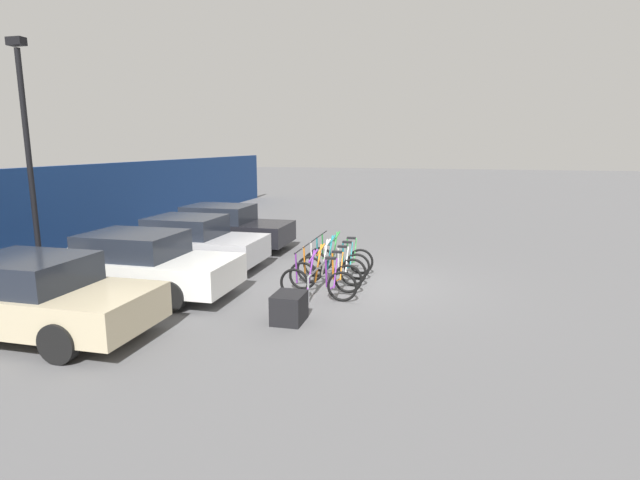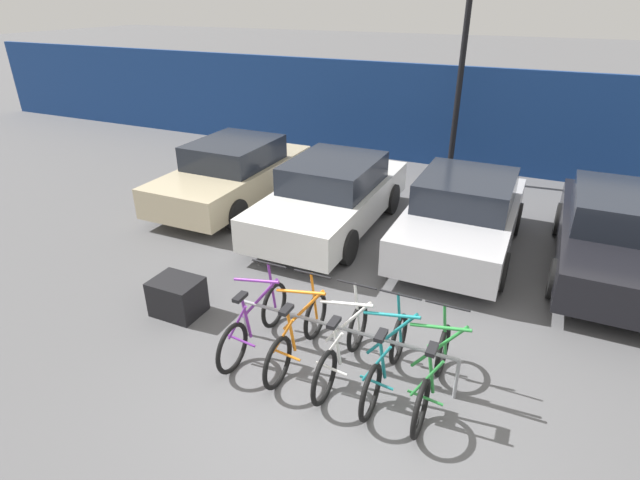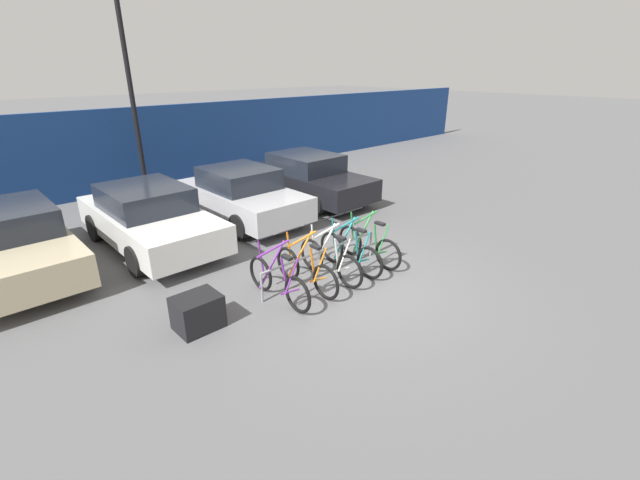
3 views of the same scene
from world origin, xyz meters
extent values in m
plane|color=#59595B|center=(0.00, 0.00, 0.00)|extent=(120.00, 120.00, 0.00)
cube|color=navy|center=(0.00, 9.50, 1.32)|extent=(36.00, 0.16, 2.64)
cylinder|color=gray|center=(-0.28, 0.68, 0.55)|extent=(2.88, 0.04, 0.04)
cylinder|color=gray|center=(-1.72, 0.68, 0.28)|extent=(0.04, 0.04, 0.55)
cylinder|color=gray|center=(1.16, 0.68, 0.28)|extent=(0.04, 0.04, 0.55)
torus|color=black|center=(-1.47, 0.00, 0.33)|extent=(0.06, 0.66, 0.66)
torus|color=black|center=(-1.47, 1.05, 0.33)|extent=(0.06, 0.66, 0.66)
cylinder|color=#752D99|center=(-1.47, 0.68, 0.65)|extent=(0.60, 0.04, 0.76)
cylinder|color=#752D99|center=(-1.47, 0.63, 0.96)|extent=(0.68, 0.04, 0.16)
cylinder|color=#752D99|center=(-1.47, 0.35, 0.59)|extent=(0.14, 0.04, 0.63)
cylinder|color=#752D99|center=(-1.47, 0.15, 0.61)|extent=(0.32, 0.03, 0.58)
cylinder|color=#752D99|center=(-1.47, 0.20, 0.31)|extent=(0.40, 0.03, 0.08)
cylinder|color=#752D99|center=(-1.47, 1.01, 0.68)|extent=(0.12, 0.04, 0.69)
cylinder|color=black|center=(-1.47, 0.97, 1.04)|extent=(0.52, 0.03, 0.03)
cube|color=black|center=(-1.47, 0.25, 0.93)|extent=(0.10, 0.22, 0.05)
torus|color=black|center=(-0.83, 0.00, 0.33)|extent=(0.06, 0.66, 0.66)
torus|color=black|center=(-0.83, 1.05, 0.33)|extent=(0.06, 0.66, 0.66)
cylinder|color=orange|center=(-0.83, 0.68, 0.65)|extent=(0.60, 0.04, 0.76)
cylinder|color=orange|center=(-0.83, 0.63, 0.96)|extent=(0.68, 0.04, 0.16)
cylinder|color=orange|center=(-0.83, 0.35, 0.59)|extent=(0.14, 0.04, 0.63)
cylinder|color=orange|center=(-0.83, 0.15, 0.61)|extent=(0.32, 0.03, 0.58)
cylinder|color=orange|center=(-0.83, 0.20, 0.31)|extent=(0.40, 0.03, 0.08)
cylinder|color=orange|center=(-0.83, 1.01, 0.68)|extent=(0.12, 0.04, 0.69)
cylinder|color=black|center=(-0.83, 0.97, 1.04)|extent=(0.52, 0.03, 0.03)
cube|color=black|center=(-0.83, 0.25, 0.93)|extent=(0.10, 0.22, 0.05)
torus|color=black|center=(-0.21, 0.00, 0.33)|extent=(0.06, 0.66, 0.66)
torus|color=black|center=(-0.21, 1.05, 0.33)|extent=(0.06, 0.66, 0.66)
cylinder|color=silver|center=(-0.21, 0.68, 0.65)|extent=(0.60, 0.04, 0.76)
cylinder|color=silver|center=(-0.21, 0.63, 0.96)|extent=(0.68, 0.04, 0.16)
cylinder|color=silver|center=(-0.21, 0.35, 0.59)|extent=(0.14, 0.04, 0.63)
cylinder|color=silver|center=(-0.21, 0.15, 0.61)|extent=(0.32, 0.03, 0.58)
cylinder|color=silver|center=(-0.21, 0.20, 0.31)|extent=(0.40, 0.03, 0.08)
cylinder|color=silver|center=(-0.21, 1.01, 0.68)|extent=(0.12, 0.04, 0.69)
cylinder|color=black|center=(-0.21, 0.97, 1.04)|extent=(0.52, 0.03, 0.03)
cube|color=black|center=(-0.21, 0.25, 0.93)|extent=(0.10, 0.22, 0.05)
torus|color=black|center=(0.35, 0.00, 0.33)|extent=(0.06, 0.66, 0.66)
torus|color=black|center=(0.35, 1.05, 0.33)|extent=(0.06, 0.66, 0.66)
cylinder|color=#197A7F|center=(0.35, 0.68, 0.65)|extent=(0.60, 0.04, 0.76)
cylinder|color=#197A7F|center=(0.35, 0.63, 0.96)|extent=(0.68, 0.04, 0.16)
cylinder|color=#197A7F|center=(0.35, 0.35, 0.59)|extent=(0.14, 0.04, 0.63)
cylinder|color=#197A7F|center=(0.35, 0.15, 0.61)|extent=(0.32, 0.03, 0.58)
cylinder|color=#197A7F|center=(0.35, 0.20, 0.31)|extent=(0.40, 0.03, 0.08)
cylinder|color=#197A7F|center=(0.35, 1.01, 0.68)|extent=(0.12, 0.04, 0.69)
cylinder|color=black|center=(0.35, 0.97, 1.04)|extent=(0.52, 0.03, 0.03)
cube|color=black|center=(0.35, 0.25, 0.93)|extent=(0.10, 0.22, 0.05)
torus|color=black|center=(0.91, 0.00, 0.33)|extent=(0.06, 0.66, 0.66)
torus|color=black|center=(0.91, 1.05, 0.33)|extent=(0.06, 0.66, 0.66)
cylinder|color=#288438|center=(0.91, 0.68, 0.65)|extent=(0.60, 0.04, 0.76)
cylinder|color=#288438|center=(0.91, 0.63, 0.96)|extent=(0.68, 0.04, 0.16)
cylinder|color=#288438|center=(0.91, 0.35, 0.59)|extent=(0.14, 0.04, 0.63)
cylinder|color=#288438|center=(0.91, 0.15, 0.61)|extent=(0.32, 0.03, 0.58)
cylinder|color=#288438|center=(0.91, 0.20, 0.31)|extent=(0.40, 0.03, 0.08)
cylinder|color=#288438|center=(0.91, 1.01, 0.68)|extent=(0.12, 0.04, 0.69)
cylinder|color=black|center=(0.91, 0.97, 1.04)|extent=(0.52, 0.03, 0.03)
cube|color=black|center=(0.91, 0.25, 0.93)|extent=(0.10, 0.22, 0.05)
cube|color=#C1B28E|center=(-4.63, 4.78, 0.57)|extent=(1.80, 4.21, 0.62)
cube|color=#1E232D|center=(-4.63, 4.88, 1.14)|extent=(1.58, 1.94, 0.52)
cylinder|color=black|center=(-3.78, 6.00, 0.32)|extent=(0.20, 0.64, 0.64)
cylinder|color=black|center=(-5.49, 3.56, 0.32)|extent=(0.20, 0.64, 0.64)
cylinder|color=black|center=(-3.78, 3.56, 0.32)|extent=(0.20, 0.64, 0.64)
cube|color=silver|center=(-2.08, 4.43, 0.57)|extent=(1.80, 4.33, 0.62)
cube|color=#1E232D|center=(-2.08, 4.54, 1.14)|extent=(1.58, 1.99, 0.52)
cylinder|color=black|center=(-2.93, 5.69, 0.32)|extent=(0.20, 0.64, 0.64)
cylinder|color=black|center=(-1.22, 5.69, 0.32)|extent=(0.20, 0.64, 0.64)
cylinder|color=black|center=(-2.93, 3.18, 0.32)|extent=(0.20, 0.64, 0.64)
cylinder|color=black|center=(-1.22, 3.18, 0.32)|extent=(0.20, 0.64, 0.64)
cube|color=#B7B7BC|center=(0.45, 4.55, 0.57)|extent=(1.80, 3.94, 0.62)
cube|color=#1E232D|center=(0.45, 4.65, 1.14)|extent=(1.58, 1.81, 0.52)
cylinder|color=black|center=(-0.41, 5.69, 0.32)|extent=(0.20, 0.64, 0.64)
cylinder|color=black|center=(1.30, 5.69, 0.32)|extent=(0.20, 0.64, 0.64)
cylinder|color=black|center=(-0.41, 3.41, 0.32)|extent=(0.20, 0.64, 0.64)
cylinder|color=black|center=(1.30, 3.41, 0.32)|extent=(0.20, 0.64, 0.64)
cube|color=black|center=(2.97, 4.78, 0.57)|extent=(1.80, 4.31, 0.62)
cube|color=#1E232D|center=(2.97, 4.88, 1.14)|extent=(1.58, 1.98, 0.52)
cylinder|color=black|center=(2.12, 6.03, 0.32)|extent=(0.20, 0.64, 0.64)
cylinder|color=black|center=(3.83, 6.03, 0.32)|extent=(0.20, 0.64, 0.64)
cylinder|color=black|center=(2.12, 3.53, 0.32)|extent=(0.20, 0.64, 0.64)
cylinder|color=black|center=(3.83, 3.53, 0.32)|extent=(0.20, 0.64, 0.64)
cylinder|color=black|center=(-0.56, 8.50, 2.82)|extent=(0.14, 0.14, 5.65)
cube|color=black|center=(-0.56, 8.50, 5.80)|extent=(0.24, 0.44, 0.20)
cube|color=black|center=(-2.92, 0.72, 0.28)|extent=(0.70, 0.56, 0.55)
camera|label=1|loc=(-11.43, -2.01, 3.27)|focal=28.00mm
camera|label=2|loc=(1.60, -4.02, 4.27)|focal=28.00mm
camera|label=3|loc=(-5.42, -4.82, 3.87)|focal=24.00mm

